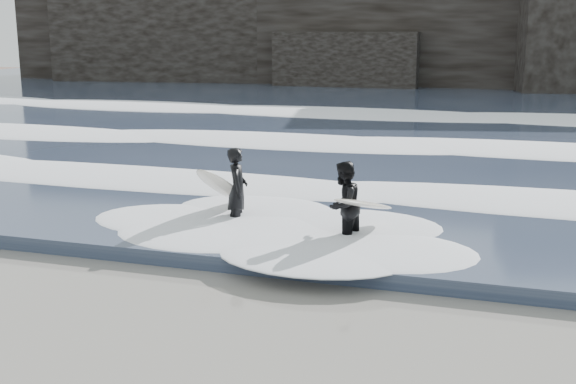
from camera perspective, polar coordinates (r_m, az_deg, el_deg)
name	(u,v)px	position (r m, az deg, el deg)	size (l,w,h in m)	color
ground	(239,356)	(9.88, -3.87, -12.80)	(120.00, 120.00, 0.00)	#815A49
sea	(446,111)	(37.65, 12.35, 6.27)	(90.00, 52.00, 0.30)	#303B52
headland	(472,17)	(54.39, 14.31, 13.23)	(70.00, 9.00, 10.00)	black
foam_near	(370,187)	(18.01, 6.50, 0.36)	(60.00, 3.20, 0.20)	white
foam_mid	(410,144)	(24.80, 9.60, 3.74)	(60.00, 4.00, 0.24)	white
foam_far	(438,114)	(33.66, 11.75, 6.06)	(60.00, 4.80, 0.30)	white
surfer_left	(233,188)	(15.48, -4.35, 0.28)	(1.04, 2.14, 1.80)	black
surfer_right	(346,206)	(14.10, 4.62, -1.08)	(1.45, 2.32, 1.76)	black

